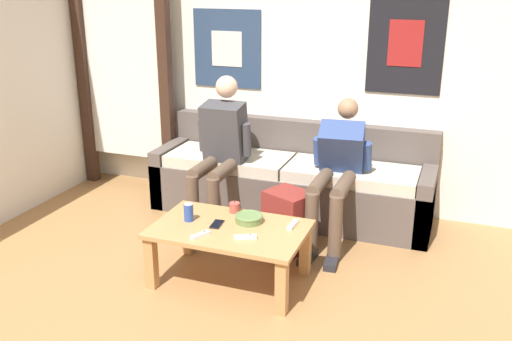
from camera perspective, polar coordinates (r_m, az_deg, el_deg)
wall_back at (r=5.03m, az=6.01°, el=10.61°), size 10.00×0.07×2.55m
door_frame at (r=5.58m, az=-13.15°, el=10.25°), size 1.00×0.10×2.15m
couch at (r=4.98m, az=3.52°, el=-1.21°), size 2.41×0.69×0.78m
coffee_table at (r=3.87m, az=-2.65°, el=-6.62°), size 1.03×0.64×0.40m
person_seated_adult at (r=4.69m, az=-3.66°, el=2.35°), size 0.47×0.79×1.22m
person_seated_teen at (r=4.45m, az=8.12°, el=0.33°), size 0.47×0.97×1.07m
backpack at (r=4.36m, az=3.15°, el=-5.15°), size 0.41×0.39×0.46m
ceramic_bowl at (r=3.90m, az=-0.72°, el=-4.77°), size 0.19×0.19×0.05m
pillar_candle at (r=4.06m, az=-2.16°, el=-3.72°), size 0.07×0.07×0.08m
drink_can_blue at (r=3.94m, az=-6.75°, el=-4.18°), size 0.07×0.07×0.12m
game_controller_near_left at (r=3.85m, az=3.72°, el=-5.43°), size 0.04×0.15×0.03m
game_controller_near_right at (r=3.72m, az=-5.57°, el=-6.44°), size 0.09×0.14×0.03m
game_controller_far_center at (r=3.67m, az=-1.07°, el=-6.67°), size 0.14×0.09×0.03m
cell_phone at (r=3.88m, az=-3.93°, el=-5.37°), size 0.08×0.14×0.01m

